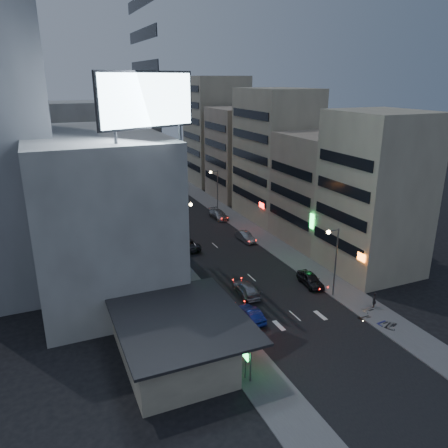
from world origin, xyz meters
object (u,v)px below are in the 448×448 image
person (374,300)px  scooter_black_a (390,317)px  road_car_silver (247,289)px  scooter_silver_a (393,317)px  parked_car_left (185,243)px  scooter_black_b (369,311)px  parked_car_right_far (219,215)px  parked_car_right_mid (245,237)px  scooter_blue (385,316)px  road_car_blue (250,314)px  parked_car_right_near (310,279)px  scooter_silver_b (371,303)px

person → scooter_black_a: (-0.68, -3.09, -0.26)m
road_car_silver → scooter_silver_a: road_car_silver is taller
parked_car_left → scooter_black_b: bearing=108.3°
parked_car_right_far → parked_car_right_mid: bearing=-95.1°
road_car_silver → scooter_blue: road_car_silver is taller
parked_car_right_mid → road_car_silver: (-7.48, -15.62, 0.02)m
parked_car_right_mid → scooter_blue: bearing=-86.4°
parked_car_right_mid → road_car_blue: (-9.65, -20.84, 0.00)m
parked_car_right_near → scooter_black_b: parked_car_right_near is taller
parked_car_left → scooter_silver_b: 27.53m
road_car_blue → person: person is taller
road_car_silver → parked_car_right_mid: bearing=-111.9°
road_car_blue → scooter_silver_a: (12.92, -6.21, 0.03)m
road_car_silver → person: bearing=147.2°
scooter_black_a → parked_car_right_far: bearing=-21.4°
scooter_black_a → scooter_black_b: scooter_black_a is taller
parked_car_right_near → parked_car_left: (-9.89, 17.13, 0.04)m
scooter_blue → scooter_black_a: bearing=-169.8°
parked_car_right_mid → scooter_blue: 26.63m
scooter_blue → scooter_black_b: bearing=24.2°
person → scooter_black_b: person is taller
road_car_blue → scooter_black_b: road_car_blue is taller
parked_car_right_mid → parked_car_left: bearing=173.8°
scooter_silver_a → road_car_blue: bearing=41.9°
scooter_black_a → scooter_silver_a: scooter_silver_a is taller
parked_car_right_near → parked_car_right_far: (0.06, 28.39, -0.02)m
parked_car_left → road_car_blue: size_ratio=1.35×
road_car_silver → person: person is taller
road_car_silver → scooter_black_a: 15.46m
scooter_black_a → scooter_blue: 0.52m
parked_car_right_far → road_car_silver: parked_car_right_far is taller
parked_car_right_near → parked_car_right_far: size_ratio=0.87×
scooter_silver_a → scooter_silver_b: bearing=-22.7°
scooter_silver_a → scooter_black_b: bearing=9.1°
scooter_black_b → scooter_black_a: bearing=-153.2°
parked_car_right_mid → person: (3.69, -23.88, 0.28)m
parked_car_left → scooter_silver_b: size_ratio=3.22×
scooter_blue → scooter_black_b: 1.68m
parked_car_left → parked_car_right_mid: bearing=170.8°
road_car_silver → scooter_silver_b: 13.57m
scooter_black_b → person: bearing=-55.8°
person → scooter_black_a: size_ratio=0.88×
parked_car_right_near → scooter_silver_b: size_ratio=2.50×
scooter_black_a → scooter_black_b: 2.19m
parked_car_right_near → parked_car_left: size_ratio=0.78×
parked_car_right_mid → road_car_silver: size_ratio=0.86×
scooter_black_a → parked_car_right_near: bearing=-11.6°
road_car_silver → scooter_silver_a: 15.69m
scooter_black_a → road_car_blue: bearing=39.2°
scooter_black_b → parked_car_right_far: bearing=2.1°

